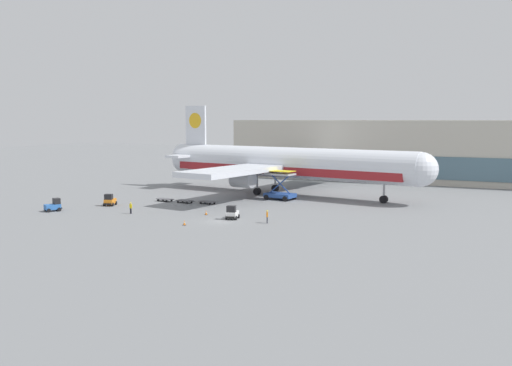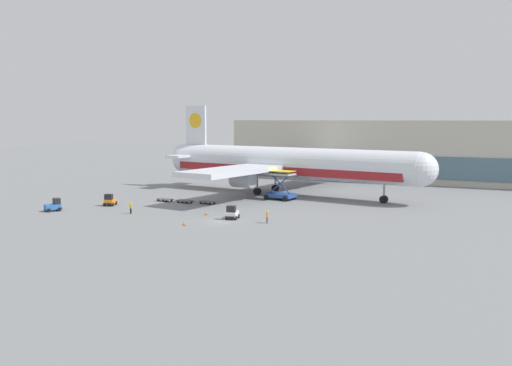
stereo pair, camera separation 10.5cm
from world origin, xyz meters
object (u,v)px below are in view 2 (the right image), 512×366
at_px(ground_crew_near, 267,215).
at_px(traffic_cone_near, 184,223).
at_px(baggage_tug_foreground, 232,213).
at_px(baggage_tug_far, 54,206).
at_px(baggage_dolly_third, 208,202).
at_px(ground_crew_far, 131,207).
at_px(traffic_cone_far, 206,213).
at_px(airplane_main, 281,164).
at_px(baggage_dolly_second, 185,201).
at_px(baggage_dolly_lead, 165,199).
at_px(baggage_tug_mid, 110,200).
at_px(scissor_lift_loader, 280,189).

distance_m(ground_crew_near, traffic_cone_near, 11.35).
distance_m(baggage_tug_foreground, baggage_tug_far, 28.98).
distance_m(baggage_dolly_third, ground_crew_far, 14.67).
distance_m(baggage_tug_far, traffic_cone_far, 24.29).
relative_size(traffic_cone_near, traffic_cone_far, 0.95).
xyz_separation_m(airplane_main, baggage_dolly_second, (-10.53, -17.51, -5.45)).
bearing_deg(baggage_dolly_third, baggage_tug_far, -129.01).
xyz_separation_m(baggage_dolly_lead, ground_crew_near, (24.73, -11.47, 0.69)).
height_order(baggage_tug_mid, traffic_cone_near, baggage_tug_mid).
xyz_separation_m(baggage_tug_foreground, baggage_tug_far, (-28.43, -5.64, 0.00)).
distance_m(airplane_main, baggage_tug_far, 41.83).
bearing_deg(ground_crew_near, traffic_cone_far, 55.80).
bearing_deg(baggage_dolly_second, traffic_cone_far, -35.78).
height_order(scissor_lift_loader, ground_crew_near, scissor_lift_loader).
bearing_deg(scissor_lift_loader, baggage_dolly_second, -132.01).
bearing_deg(traffic_cone_near, baggage_dolly_lead, 130.82).
height_order(baggage_tug_foreground, ground_crew_far, baggage_tug_foreground).
bearing_deg(airplane_main, traffic_cone_far, -83.36).
height_order(scissor_lift_loader, baggage_tug_foreground, scissor_lift_loader).
height_order(baggage_tug_foreground, traffic_cone_far, baggage_tug_foreground).
distance_m(baggage_dolly_second, traffic_cone_far, 13.10).
bearing_deg(ground_crew_near, baggage_dolly_second, 38.79).
distance_m(baggage_tug_far, baggage_dolly_lead, 18.92).
height_order(scissor_lift_loader, traffic_cone_far, scissor_lift_loader).
xyz_separation_m(scissor_lift_loader, ground_crew_far, (-14.51, -23.73, -0.95)).
height_order(baggage_dolly_lead, baggage_dolly_third, same).
bearing_deg(traffic_cone_far, traffic_cone_near, -79.39).
bearing_deg(baggage_tug_mid, baggage_tug_foreground, 63.89).
relative_size(baggage_tug_foreground, baggage_tug_mid, 0.98).
xyz_separation_m(baggage_tug_mid, traffic_cone_far, (19.03, -1.05, -0.53)).
relative_size(baggage_dolly_third, ground_crew_far, 2.14).
relative_size(airplane_main, baggage_tug_mid, 20.89).
bearing_deg(traffic_cone_near, baggage_dolly_third, 110.90).
xyz_separation_m(baggage_tug_foreground, ground_crew_far, (-16.06, -2.44, 0.16)).
distance_m(scissor_lift_loader, baggage_dolly_second, 17.05).
height_order(baggage_dolly_second, traffic_cone_far, traffic_cone_far).
height_order(airplane_main, baggage_dolly_third, airplane_main).
distance_m(baggage_dolly_second, traffic_cone_near, 20.75).
distance_m(baggage_dolly_second, ground_crew_far, 13.11).
distance_m(scissor_lift_loader, baggage_tug_far, 38.06).
bearing_deg(baggage_dolly_lead, ground_crew_near, -17.07).
distance_m(baggage_dolly_lead, traffic_cone_near, 23.29).
bearing_deg(baggage_tug_foreground, baggage_dolly_lead, -132.80).
height_order(ground_crew_far, traffic_cone_near, ground_crew_far).
relative_size(baggage_tug_mid, ground_crew_near, 1.53).
distance_m(baggage_dolly_lead, ground_crew_far, 13.43).
xyz_separation_m(scissor_lift_loader, ground_crew_near, (7.42, -22.08, -0.91)).
height_order(baggage_tug_far, traffic_cone_near, baggage_tug_far).
height_order(baggage_dolly_lead, baggage_dolly_second, same).
bearing_deg(traffic_cone_near, ground_crew_far, 160.04).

